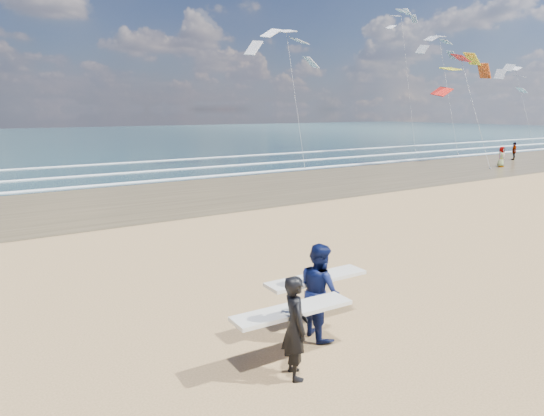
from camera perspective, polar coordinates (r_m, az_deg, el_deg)
wet_sand_strip at (r=35.20m, az=13.58°, el=4.10°), size 220.00×12.00×0.01m
ocean at (r=82.06m, az=-15.22°, el=8.09°), size 220.00×100.00×0.02m
foam_breakers at (r=42.70m, az=3.66°, el=5.72°), size 220.00×11.70×0.05m
surfer_near at (r=8.19m, az=2.70°, el=-13.52°), size 2.22×1.02×1.75m
surfer_far at (r=9.53m, az=5.59°, el=-9.54°), size 2.21×1.14×1.87m
beachgoer_0 at (r=41.30m, az=25.37°, el=5.46°), size 0.81×0.58×1.56m
beachgoer_1 at (r=47.57m, az=26.58°, el=6.00°), size 0.95×0.84×1.54m
kite_0 at (r=41.49m, az=22.27°, el=12.40°), size 6.55×4.82×9.62m
kite_1 at (r=38.54m, az=2.43°, el=15.02°), size 6.56×4.82×11.63m
kite_2 at (r=53.34m, az=19.84°, el=13.66°), size 5.63×4.72×12.79m
kite_4 at (r=72.15m, az=27.26°, el=11.87°), size 6.68×4.83×10.91m
kite_5 at (r=56.59m, az=15.62°, el=14.97°), size 4.59×4.60×15.88m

